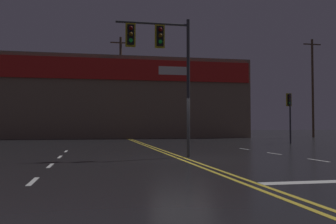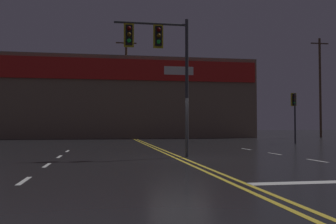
{
  "view_description": "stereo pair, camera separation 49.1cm",
  "coord_description": "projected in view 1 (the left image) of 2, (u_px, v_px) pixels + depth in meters",
  "views": [
    {
      "loc": [
        -3.53,
        -14.81,
        1.32
      ],
      "look_at": [
        0.0,
        2.97,
        2.0
      ],
      "focal_mm": 40.0,
      "sensor_mm": 36.0,
      "label": 1
    },
    {
      "loc": [
        -3.04,
        -14.9,
        1.32
      ],
      "look_at": [
        0.0,
        2.97,
        2.0
      ],
      "focal_mm": 40.0,
      "sensor_mm": 36.0,
      "label": 2
    }
  ],
  "objects": [
    {
      "name": "ground_plane",
      "position": [
        182.0,
        159.0,
        15.15
      ],
      "size": [
        200.0,
        200.0,
        0.0
      ],
      "primitive_type": "plane",
      "color": "black"
    },
    {
      "name": "utility_pole_row",
      "position": [
        136.0,
        86.0,
        39.81
      ],
      "size": [
        45.08,
        0.26,
        11.55
      ],
      "color": "#4C3828",
      "rests_on": "ground"
    },
    {
      "name": "building_backdrop",
      "position": [
        125.0,
        100.0,
        44.09
      ],
      "size": [
        27.37,
        10.23,
        8.78
      ],
      "color": "#7A6651",
      "rests_on": "ground"
    },
    {
      "name": "traffic_signal_median",
      "position": [
        160.0,
        52.0,
        15.76
      ],
      "size": [
        3.17,
        0.36,
        5.9
      ],
      "color": "#38383D",
      "rests_on": "ground"
    },
    {
      "name": "road_markings",
      "position": [
        215.0,
        161.0,
        14.04
      ],
      "size": [
        14.7,
        60.0,
        0.01
      ],
      "color": "gold",
      "rests_on": "ground"
    },
    {
      "name": "traffic_signal_corner_northeast",
      "position": [
        289.0,
        106.0,
        28.49
      ],
      "size": [
        0.42,
        0.36,
        3.82
      ],
      "color": "#38383D",
      "rests_on": "ground"
    }
  ]
}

